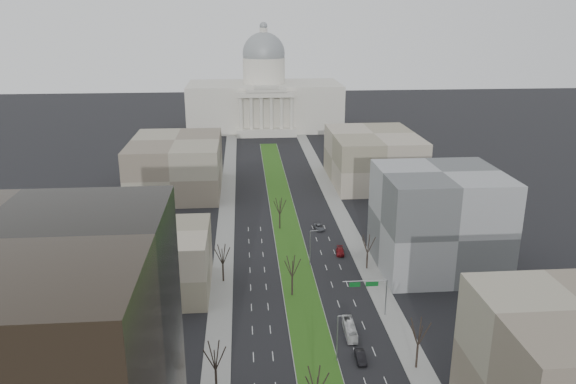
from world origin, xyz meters
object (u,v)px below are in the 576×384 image
car_grey_far (319,227)px  box_van (350,329)px  car_black (361,357)px  car_red (340,251)px

car_grey_far → box_van: box_van is taller
car_black → car_grey_far: (1.24, 63.81, -0.07)m
box_van → car_grey_far: bearing=89.9°
car_black → car_red: 46.45m
car_red → box_van: box_van is taller
car_black → car_grey_far: 63.82m
car_black → box_van: 8.67m
car_black → car_grey_far: size_ratio=0.92×
car_red → box_van: 37.88m
car_red → box_van: bearing=-89.7°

